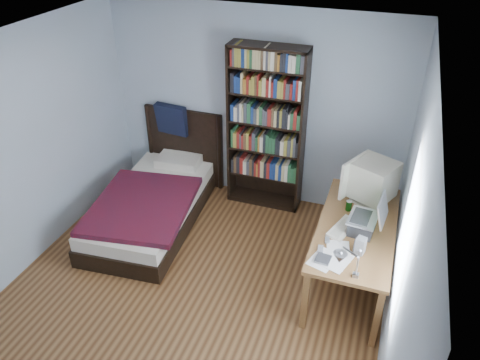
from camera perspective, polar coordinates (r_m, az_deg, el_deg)
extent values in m
plane|color=#523018|center=(5.01, -6.08, -13.95)|extent=(4.20, 4.20, 0.00)
plane|color=white|center=(3.66, -8.34, 14.45)|extent=(4.20, 4.20, 0.00)
cube|color=#A9BBC7|center=(5.92, 1.76, 8.78)|extent=(3.80, 0.04, 2.50)
cube|color=#A9BBC7|center=(5.24, -26.14, 2.04)|extent=(0.04, 4.20, 2.50)
cube|color=#A9BBC7|center=(3.88, 19.38, -7.09)|extent=(0.04, 4.20, 2.50)
cube|color=white|center=(3.64, 19.63, -6.03)|extent=(0.01, 1.14, 1.14)
cube|color=white|center=(3.64, 19.54, -6.01)|extent=(0.01, 1.00, 1.00)
cube|color=brown|center=(4.83, 14.04, -5.65)|extent=(0.75, 1.65, 0.04)
cube|color=brown|center=(4.51, 7.93, -14.33)|extent=(0.06, 0.06, 0.69)
cube|color=brown|center=(4.49, 16.36, -15.90)|extent=(0.06, 0.06, 0.69)
cube|color=brown|center=(5.69, 11.33, -3.43)|extent=(0.06, 0.06, 0.69)
cube|color=brown|center=(5.67, 17.80, -4.59)|extent=(0.06, 0.06, 0.69)
cube|color=brown|center=(5.53, 14.35, -5.00)|extent=(0.69, 0.40, 0.68)
cube|color=#BEB69D|center=(5.19, 15.08, -2.43)|extent=(0.34, 0.32, 0.03)
cylinder|color=#BEB69D|center=(5.16, 15.16, -2.00)|extent=(0.10, 0.10, 0.06)
cube|color=#BEB69D|center=(5.04, 15.87, 0.10)|extent=(0.55, 0.53, 0.40)
cube|color=beige|center=(5.05, 13.54, 0.51)|extent=(0.20, 0.39, 0.42)
cube|color=#3B80D5|center=(5.05, 13.36, 0.54)|extent=(0.14, 0.29, 0.27)
cube|color=#2D2D30|center=(4.71, 14.64, -5.35)|extent=(0.26, 0.30, 0.16)
cube|color=silver|center=(4.66, 14.78, -4.48)|extent=(0.30, 0.37, 0.02)
cube|color=#2D2D30|center=(4.65, 14.56, -4.33)|extent=(0.20, 0.29, 0.00)
cube|color=silver|center=(4.58, 17.02, -3.52)|extent=(0.12, 0.35, 0.25)
cube|color=#0CBF26|center=(4.58, 16.88, -3.50)|extent=(0.09, 0.29, 0.19)
cube|color=#99999E|center=(4.24, 13.92, -11.18)|extent=(0.05, 0.05, 0.04)
cylinder|color=#99999E|center=(4.07, 14.17, -9.73)|extent=(0.02, 0.13, 0.35)
cylinder|color=#99999E|center=(3.76, 13.32, -8.54)|extent=(0.15, 0.29, 0.18)
cone|color=#99999E|center=(3.63, 12.07, -9.28)|extent=(0.11, 0.11, 0.09)
cube|color=beige|center=(4.73, 12.42, -5.75)|extent=(0.28, 0.44, 0.04)
cube|color=gray|center=(4.45, 14.48, -7.75)|extent=(0.10, 0.10, 0.17)
cylinder|color=#063308|center=(4.99, 13.13, -3.07)|extent=(0.06, 0.06, 0.11)
ellipsoid|color=silver|center=(5.01, 14.32, -3.63)|extent=(0.06, 0.11, 0.04)
cube|color=silver|center=(4.56, 10.59, -7.21)|extent=(0.06, 0.09, 0.02)
cube|color=gray|center=(4.45, 9.78, -8.30)|extent=(0.06, 0.10, 0.02)
cube|color=gray|center=(4.34, 10.08, -9.52)|extent=(0.14, 0.14, 0.03)
cube|color=black|center=(5.94, -1.05, 6.75)|extent=(0.03, 0.30, 2.10)
cube|color=black|center=(5.72, 7.63, 5.39)|extent=(0.03, 0.30, 2.10)
cube|color=black|center=(5.44, 3.55, 15.95)|extent=(0.94, 0.30, 0.03)
cube|color=black|center=(6.32, 2.94, -2.24)|extent=(0.94, 0.30, 0.06)
cube|color=black|center=(5.93, 3.60, 6.65)|extent=(0.94, 0.02, 2.10)
cube|color=olive|center=(5.78, 3.17, 6.29)|extent=(0.86, 0.22, 1.90)
cube|color=black|center=(6.01, -10.56, -3.96)|extent=(1.22, 2.18, 0.22)
cube|color=#F2E1D0|center=(5.90, -10.74, -2.47)|extent=(1.18, 2.12, 0.16)
cube|color=maroon|center=(5.64, -11.85, -3.02)|extent=(1.31, 1.52, 0.07)
cube|color=#F2E1D0|center=(6.42, -7.46, 2.29)|extent=(0.61, 0.41, 0.12)
cube|color=black|center=(6.53, -6.74, 4.07)|extent=(1.11, 0.05, 1.10)
cylinder|color=black|center=(6.74, -10.87, 4.64)|extent=(0.06, 0.06, 1.10)
cylinder|color=black|center=(6.32, -2.50, 3.27)|extent=(0.06, 0.06, 1.10)
cube|color=black|center=(6.39, -8.31, 7.31)|extent=(0.46, 0.20, 0.43)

